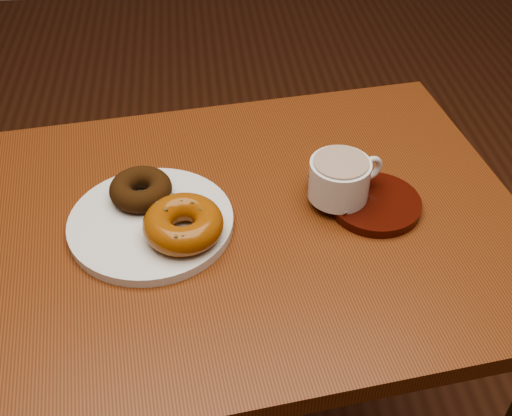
{
  "coord_description": "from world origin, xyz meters",
  "views": [
    {
      "loc": [
        0.05,
        -0.59,
        1.5
      ],
      "look_at": [
        0.13,
        0.15,
        0.85
      ],
      "focal_mm": 45.0,
      "sensor_mm": 36.0,
      "label": 1
    }
  ],
  "objects": [
    {
      "name": "coffee_cup",
      "position": [
        0.26,
        0.17,
        0.87
      ],
      "size": [
        0.12,
        0.1,
        0.07
      ],
      "rotation": [
        0.0,
        0.0,
        0.33
      ],
      "color": "silver",
      "rests_on": "saucer"
    },
    {
      "name": "donut_cinnamon",
      "position": [
        -0.05,
        0.2,
        0.86
      ],
      "size": [
        0.11,
        0.11,
        0.04
      ],
      "primitive_type": "torus",
      "rotation": [
        0.0,
        0.0,
        -0.08
      ],
      "color": "#331C0A",
      "rests_on": "donut_plate"
    },
    {
      "name": "donut_plate",
      "position": [
        -0.04,
        0.15,
        0.83
      ],
      "size": [
        0.34,
        0.34,
        0.02
      ],
      "primitive_type": "cylinder",
      "rotation": [
        0.0,
        0.0,
        0.42
      ],
      "color": "silver",
      "rests_on": "cafe_table"
    },
    {
      "name": "teaspoon",
      "position": [
        0.23,
        0.2,
        0.84
      ],
      "size": [
        0.05,
        0.11,
        0.01
      ],
      "rotation": [
        0.0,
        0.0,
        0.35
      ],
      "color": "silver",
      "rests_on": "saucer"
    },
    {
      "name": "saucer",
      "position": [
        0.32,
        0.15,
        0.83
      ],
      "size": [
        0.15,
        0.15,
        0.02
      ],
      "primitive_type": "cylinder",
      "rotation": [
        0.0,
        0.0,
        0.01
      ],
      "color": "#350D07",
      "rests_on": "cafe_table"
    },
    {
      "name": "cafe_table",
      "position": [
        0.11,
        0.15,
        0.69
      ],
      "size": [
        0.95,
        0.76,
        0.83
      ],
      "rotation": [
        0.0,
        0.0,
        0.11
      ],
      "color": "brown",
      "rests_on": "ground"
    },
    {
      "name": "donut_caramel",
      "position": [
        0.02,
        0.11,
        0.86
      ],
      "size": [
        0.13,
        0.13,
        0.04
      ],
      "rotation": [
        0.0,
        0.0,
        -0.09
      ],
      "color": "#924C0F",
      "rests_on": "donut_plate"
    }
  ]
}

